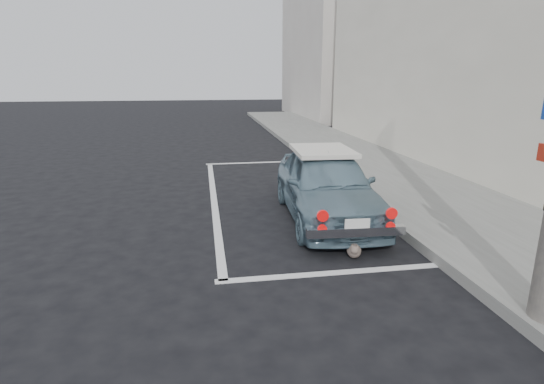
% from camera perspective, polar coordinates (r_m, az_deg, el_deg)
% --- Properties ---
extents(ground, '(80.00, 80.00, 0.00)m').
position_cam_1_polar(ground, '(5.67, 2.39, -8.98)').
color(ground, black).
rests_on(ground, ground).
extents(sidewalk, '(2.80, 40.00, 0.15)m').
position_cam_1_polar(sidewalk, '(8.55, 21.01, -1.05)').
color(sidewalk, slate).
rests_on(sidewalk, ground).
extents(shop_building, '(3.50, 18.00, 7.00)m').
position_cam_1_polar(shop_building, '(11.76, 31.58, 18.80)').
color(shop_building, beige).
rests_on(shop_building, ground).
extents(building_far, '(3.50, 10.00, 8.00)m').
position_cam_1_polar(building_far, '(26.19, 7.53, 18.80)').
color(building_far, '#BEB5AD').
rests_on(building_far, ground).
extents(pline_rear, '(3.00, 0.12, 0.01)m').
position_cam_1_polar(pline_rear, '(5.35, 8.84, -10.66)').
color(pline_rear, silver).
rests_on(pline_rear, ground).
extents(pline_front, '(3.00, 0.12, 0.01)m').
position_cam_1_polar(pline_front, '(11.90, -1.59, 3.99)').
color(pline_front, silver).
rests_on(pline_front, ground).
extents(pline_side, '(0.12, 7.00, 0.01)m').
position_cam_1_polar(pline_side, '(8.39, -7.82, -0.96)').
color(pline_side, silver).
rests_on(pline_side, ground).
extents(retro_coupe, '(1.55, 3.50, 1.17)m').
position_cam_1_polar(retro_coupe, '(7.12, 7.32, 1.01)').
color(retro_coupe, slate).
rests_on(retro_coupe, ground).
extents(cat, '(0.27, 0.42, 0.24)m').
position_cam_1_polar(cat, '(5.78, 10.98, -7.64)').
color(cat, '#675B4F').
rests_on(cat, ground).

